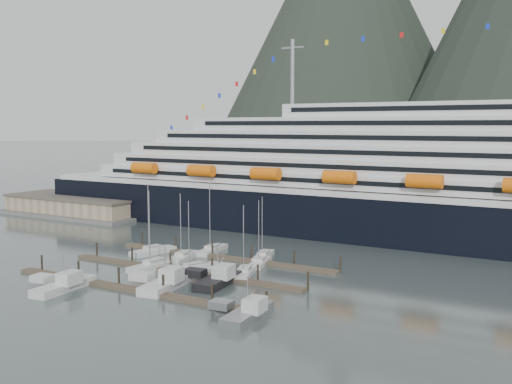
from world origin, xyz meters
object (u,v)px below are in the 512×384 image
sailboat_h (245,273)px  warehouse (78,207)px  sailboat_c (183,258)px  trawler_a (63,285)px  trawler_d (247,312)px  sailboat_g (263,256)px  trawler_e (217,279)px  sailboat_e (212,250)px  trawler_b (165,283)px  sailboat_b (155,266)px  sailboat_f (260,263)px  sailboat_a (153,252)px  sailboat_d (194,268)px  cruise_ship (457,188)px

sailboat_h → warehouse: bearing=45.3°
warehouse → sailboat_c: 68.73m
sailboat_h → trawler_a: size_ratio=1.07×
warehouse → trawler_d: trawler_d is taller
sailboat_g → trawler_a: bearing=139.1°
warehouse → trawler_e: 87.85m
warehouse → sailboat_e: sailboat_e is taller
trawler_b → trawler_e: trawler_b is taller
trawler_d → sailboat_e: bearing=36.0°
sailboat_g → sailboat_b: bearing=126.6°
sailboat_g → sailboat_f: bearing=-173.3°
sailboat_b → trawler_a: bearing=177.1°
warehouse → sailboat_f: (76.08, -27.08, -1.84)m
trawler_e → sailboat_b: bearing=70.7°
sailboat_a → trawler_b: (18.28, -18.79, 0.48)m
sailboat_h → trawler_a: (-19.67, -21.82, 0.42)m
sailboat_b → sailboat_h: 16.98m
sailboat_g → sailboat_h: 13.76m
sailboat_e → sailboat_g: (11.64, 0.39, -0.02)m
sailboat_b → trawler_d: (28.62, -15.30, 0.38)m
sailboat_f → sailboat_b: bearing=113.5°
trawler_a → trawler_d: trawler_a is taller
sailboat_h → trawler_d: bearing=-167.9°
sailboat_d → sailboat_a: bearing=89.3°
sailboat_f → trawler_e: 15.26m
sailboat_b → trawler_d: 32.46m
sailboat_c → sailboat_f: bearing=-88.5°
cruise_ship → warehouse: bearing=-172.8°
sailboat_e → sailboat_h: (15.57, -12.80, -0.01)m
warehouse → sailboat_e: (62.25, -22.40, -1.82)m
warehouse → sailboat_h: (77.82, -35.20, -1.83)m
trawler_d → trawler_a: bearing=90.0°
sailboat_g → trawler_a: size_ratio=1.05×
trawler_e → trawler_b: bearing=129.5°
sailboat_f → sailboat_d: bearing=124.6°
cruise_ship → sailboat_f: size_ratio=16.89×
sailboat_a → trawler_b: sailboat_a is taller
sailboat_h → trawler_b: 14.75m
sailboat_h → trawler_d: (12.06, -19.02, 0.40)m
sailboat_g → trawler_e: size_ratio=1.10×
sailboat_f → sailboat_h: 8.30m
trawler_d → sailboat_h: bearing=27.4°
trawler_e → trawler_d: bearing=-139.9°
sailboat_e → sailboat_g: bearing=-96.8°
cruise_ship → sailboat_b: (-40.77, -51.86, -11.60)m
sailboat_h → sailboat_f: bearing=-8.2°
trawler_a → trawler_e: trawler_e is taller
cruise_ship → sailboat_c: bearing=-132.9°
sailboat_f → sailboat_h: size_ratio=0.98×
warehouse → sailboat_h: sailboat_h is taller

